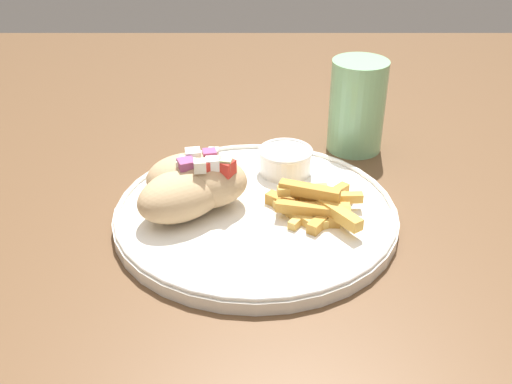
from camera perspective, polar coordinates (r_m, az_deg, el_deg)
name	(u,v)px	position (r m, az deg, el deg)	size (l,w,h in m)	color
table	(270,263)	(0.71, 1.37, -6.75)	(1.48, 1.48, 0.75)	brown
plate	(256,211)	(0.67, 0.00, -1.77)	(0.32, 0.32, 0.02)	white
pita_sandwich_near	(184,192)	(0.65, -6.86, -0.03)	(0.13, 0.12, 0.06)	tan
pita_sandwich_far	(197,180)	(0.67, -5.60, 1.14)	(0.12, 0.09, 0.07)	tan
fries_pile	(316,204)	(0.66, 5.71, -1.18)	(0.11, 0.11, 0.03)	gold
sauce_ramekin	(286,159)	(0.74, 2.84, 3.16)	(0.07, 0.07, 0.03)	white
water_glass	(357,110)	(0.82, 9.59, 7.69)	(0.07, 0.07, 0.12)	#8CCC93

